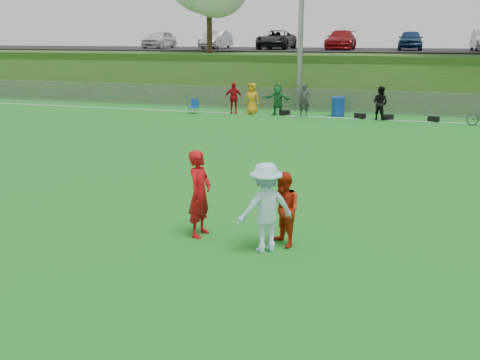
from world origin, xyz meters
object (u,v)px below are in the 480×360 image
at_px(player_red_left, 200,194).
at_px(player_red_center, 283,210).
at_px(recycling_bin, 338,107).
at_px(player_blue, 266,208).
at_px(frisbee, 291,206).

bearing_deg(player_red_left, player_red_center, -86.38).
distance_m(player_red_left, player_red_center, 1.85).
distance_m(player_red_left, recycling_bin, 18.47).
relative_size(player_red_center, player_blue, 0.85).
xyz_separation_m(player_red_center, frisbee, (0.02, 0.70, -0.14)).
height_order(player_red_center, frisbee, player_red_center).
bearing_deg(player_red_left, frisbee, -65.47).
relative_size(player_blue, frisbee, 7.59).
bearing_deg(player_blue, player_red_left, -52.80).
relative_size(frisbee, recycling_bin, 0.23).
xyz_separation_m(player_red_center, recycling_bin, (-1.11, 18.52, -0.27)).
bearing_deg(frisbee, recycling_bin, 93.62).
xyz_separation_m(player_blue, recycling_bin, (-0.82, 18.89, -0.40)).
bearing_deg(player_red_left, player_blue, -99.72).
height_order(player_blue, recycling_bin, player_blue).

